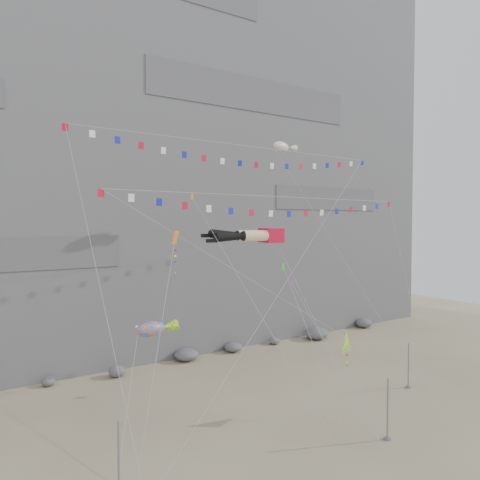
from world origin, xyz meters
The scene contains 16 objects.
ground centered at (0.00, 0.00, 0.00)m, with size 120.00×120.00×0.00m, color gray.
cliff centered at (0.00, 32.00, 25.00)m, with size 80.00×28.00×50.00m, color slate.
talus_boulders centered at (0.00, 17.00, 0.60)m, with size 60.00×3.00×1.20m, color slate, non-canonical shape.
anchor_pole_left centered at (-14.66, -3.52, 2.16)m, with size 0.12×0.12×4.32m, color gray.
anchor_pole_center centered at (2.98, -6.99, 2.12)m, with size 0.12×0.12×4.24m, color gray.
anchor_pole_right centered at (12.72, -1.52, 2.03)m, with size 0.12×0.12×4.05m, color gray.
legs_kite centered at (0.33, 5.44, 13.71)m, with size 7.23×14.32×18.40m.
flag_banner_upper centered at (2.28, 8.67, 21.97)m, with size 33.56×14.63×30.29m.
flag_banner_lower centered at (2.77, 4.46, 17.07)m, with size 32.10×8.55×21.71m.
harlequin_kite centered at (-8.76, 1.60, 13.79)m, with size 6.46×6.90×15.89m.
fish_windsock centered at (-10.97, 0.77, 7.93)m, with size 5.64×4.79×9.62m.
delta_kite centered at (4.12, -2.24, 5.32)m, with size 3.82×6.20×8.10m.
blimp_windsock centered at (7.87, 10.67, 22.64)m, with size 8.10×14.10×26.78m.
small_kite_a centered at (-4.67, 6.36, 16.61)m, with size 4.32×13.91×21.80m.
small_kite_b centered at (4.90, 5.36, 9.29)m, with size 3.07×12.71×15.45m.
small_kite_c centered at (0.33, 0.97, 11.20)m, with size 1.14×7.87×13.42m.
Camera 1 is at (-22.93, -27.42, 14.92)m, focal length 35.00 mm.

